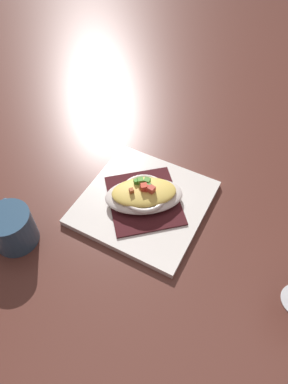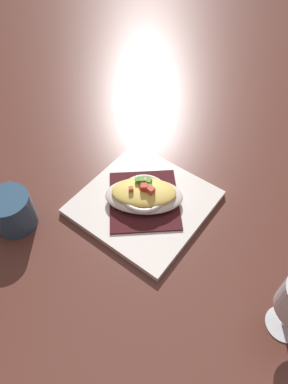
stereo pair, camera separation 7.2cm
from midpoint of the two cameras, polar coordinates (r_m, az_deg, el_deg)
The scene contains 5 objects.
ground_plane at distance 0.76m, azimuth -2.71°, elevation -2.29°, with size 2.60×2.60×0.00m, color #582F26.
square_plate at distance 0.75m, azimuth -2.74°, elevation -1.96°, with size 0.27×0.27×0.01m, color white.
folded_napkin at distance 0.75m, azimuth -2.76°, elevation -1.52°, with size 0.15×0.17×0.00m, color #41171B.
gratin_dish at distance 0.73m, azimuth -2.82°, elevation -0.52°, with size 0.20×0.17×0.05m.
coffee_mug at distance 0.74m, azimuth -24.03°, elevation -5.90°, with size 0.10×0.10×0.08m.
Camera 1 is at (-0.17, 0.43, 0.61)m, focal length 31.49 mm.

